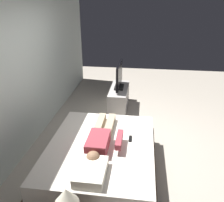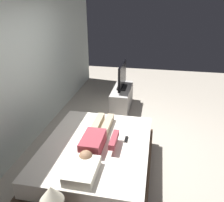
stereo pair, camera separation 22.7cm
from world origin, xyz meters
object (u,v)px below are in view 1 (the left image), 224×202
Objects in this scene: tv_stand at (119,98)px; lamp at (66,197)px; bed at (101,160)px; pillow at (91,172)px; tv at (119,76)px; remote at (130,139)px; person at (101,138)px.

tv_stand is 3.63m from lamp.
tv_stand is at bearing -0.20° from bed.
pillow is 1.14× the size of lamp.
tv is at bearing -0.20° from bed.
remote is at bearing -65.87° from bed.
remote is (0.18, -0.40, 0.29)m from bed.
remote is at bearing -169.57° from tv_stand.
bed is 2.18× the size of tv.
pillow is 0.38× the size of person.
tv is at bearing -26.57° from tv_stand.
tv_stand is 2.62× the size of lamp.
tv is at bearing -1.31° from lamp.
bed is at bearing 114.13° from remote.
person reaches higher than tv_stand.
tv_stand is at bearing -0.16° from pillow.
tv_stand is at bearing 153.43° from tv.
person is (0.03, 0.00, 0.36)m from bed.
lamp reaches higher than tv_stand.
person is 1.31m from lamp.
person is 3.00× the size of lamp.
tv_stand is at bearing -0.28° from person.
person is 0.44m from remote.
bed is 1.39m from lamp.
pillow is (-0.64, 0.00, 0.34)m from bed.
remote is 2.19m from tv.
tv_stand is (2.29, -0.01, -0.37)m from person.
remote is at bearing -169.57° from tv.
tv is 3.58m from lamp.
lamp is (-1.44, 0.48, 0.30)m from remote.
bed is at bearing 179.80° from tv_stand.
person reaches higher than pillow.
pillow is 0.67m from person.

